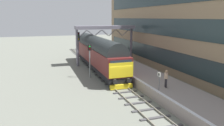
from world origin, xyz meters
TOP-DOWN VIEW (x-y plane):
  - ground_plane at (0.00, 0.00)m, footprint 140.00×140.00m
  - track_main at (0.00, 0.00)m, footprint 2.50×60.00m
  - station_platform at (3.60, 0.00)m, footprint 4.00×44.00m
  - station_building at (10.83, 3.69)m, footprint 6.05×43.99m
  - diesel_locomotive at (0.00, 8.15)m, footprint 2.74×18.85m
  - signal_post_near at (-2.07, 4.33)m, footprint 0.44×0.22m
  - signal_post_mid at (-2.07, 12.11)m, footprint 0.44×0.22m
  - platform_number_sign at (1.99, -5.20)m, footprint 0.10×0.44m
  - waiting_passenger at (2.99, -4.74)m, footprint 0.37×0.51m
  - overhead_footbridge at (2.05, 11.41)m, footprint 9.30×2.00m

SIDE VIEW (x-z plane):
  - ground_plane at x=0.00m, z-range 0.00..0.00m
  - track_main at x=0.00m, z-range -0.02..0.13m
  - station_platform at x=3.60m, z-range 0.00..1.01m
  - waiting_passenger at x=2.99m, z-range 1.17..2.81m
  - platform_number_sign at x=1.99m, z-range 1.29..2.89m
  - diesel_locomotive at x=0.00m, z-range 0.14..4.83m
  - signal_post_near at x=-2.07m, z-range 0.53..4.64m
  - signal_post_mid at x=-2.07m, z-range 0.76..5.88m
  - overhead_footbridge at x=2.05m, z-range 2.37..8.45m
  - station_building at x=10.83m, z-range 0.00..11.75m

